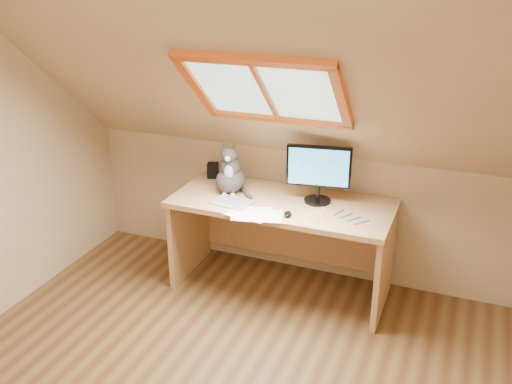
% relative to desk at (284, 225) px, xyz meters
% --- Properties ---
extents(room_shell, '(3.52, 3.52, 2.41)m').
position_rel_desk_xyz_m(room_shell, '(-0.00, -1.54, 0.92)').
color(room_shell, tan).
rests_on(room_shell, ground).
extents(desk, '(1.62, 0.71, 0.74)m').
position_rel_desk_xyz_m(desk, '(0.00, 0.00, 0.00)').
color(desk, tan).
rests_on(desk, ground).
extents(monitor, '(0.46, 0.19, 0.43)m').
position_rel_desk_xyz_m(monitor, '(0.24, 0.01, 0.47)').
color(monitor, black).
rests_on(monitor, desk).
extents(cat, '(0.27, 0.31, 0.40)m').
position_rel_desk_xyz_m(cat, '(-0.42, -0.05, 0.37)').
color(cat, '#494240').
rests_on(cat, desk).
extents(desk_speaker, '(0.10, 0.10, 0.12)m').
position_rel_desk_xyz_m(desk_speaker, '(-0.68, 0.18, 0.28)').
color(desk_speaker, black).
rests_on(desk_speaker, desk).
extents(graphics_tablet, '(0.31, 0.24, 0.01)m').
position_rel_desk_xyz_m(graphics_tablet, '(-0.32, -0.24, 0.23)').
color(graphics_tablet, '#B2B2B7').
rests_on(graphics_tablet, desk).
extents(mouse, '(0.07, 0.10, 0.03)m').
position_rel_desk_xyz_m(mouse, '(0.12, -0.30, 0.24)').
color(mouse, black).
rests_on(mouse, desk).
extents(papers, '(0.35, 0.30, 0.01)m').
position_rel_desk_xyz_m(papers, '(-0.12, -0.33, 0.23)').
color(papers, white).
rests_on(papers, desk).
extents(cables, '(0.51, 0.26, 0.01)m').
position_rel_desk_xyz_m(cables, '(0.44, -0.19, 0.23)').
color(cables, silver).
rests_on(cables, desk).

